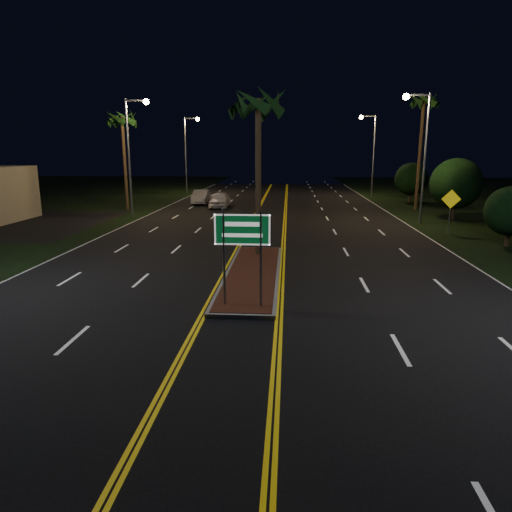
# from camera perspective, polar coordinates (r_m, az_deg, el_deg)

# --- Properties ---
(ground) EXTENTS (120.00, 120.00, 0.00)m
(ground) POSITION_cam_1_polar(r_m,az_deg,el_deg) (12.70, -2.94, -10.98)
(ground) COLOR black
(ground) RESTS_ON ground
(median_island) EXTENTS (2.25, 10.25, 0.17)m
(median_island) POSITION_cam_1_polar(r_m,az_deg,el_deg) (19.25, -0.43, -2.25)
(median_island) COLOR gray
(median_island) RESTS_ON ground
(highway_sign) EXTENTS (1.80, 0.08, 3.20)m
(highway_sign) POSITION_cam_1_polar(r_m,az_deg,el_deg) (14.64, -1.73, 2.17)
(highway_sign) COLOR gray
(highway_sign) RESTS_ON ground
(streetlight_left_mid) EXTENTS (1.91, 0.44, 9.00)m
(streetlight_left_mid) POSITION_cam_1_polar(r_m,az_deg,el_deg) (37.51, -15.14, 13.38)
(streetlight_left_mid) COLOR gray
(streetlight_left_mid) RESTS_ON ground
(streetlight_left_far) EXTENTS (1.91, 0.44, 9.00)m
(streetlight_left_far) POSITION_cam_1_polar(r_m,az_deg,el_deg) (56.81, -8.45, 13.44)
(streetlight_left_far) COLOR gray
(streetlight_left_far) RESTS_ON ground
(streetlight_right_mid) EXTENTS (1.91, 0.44, 9.00)m
(streetlight_right_mid) POSITION_cam_1_polar(r_m,az_deg,el_deg) (34.74, 19.87, 13.13)
(streetlight_right_mid) COLOR gray
(streetlight_right_mid) RESTS_ON ground
(streetlight_right_far) EXTENTS (1.91, 0.44, 9.00)m
(streetlight_right_far) POSITION_cam_1_polar(r_m,az_deg,el_deg) (54.29, 14.15, 13.21)
(streetlight_right_far) COLOR gray
(streetlight_right_far) RESTS_ON ground
(palm_median) EXTENTS (2.40, 2.40, 8.30)m
(palm_median) POSITION_cam_1_polar(r_m,az_deg,el_deg) (22.16, 0.28, 18.52)
(palm_median) COLOR #382819
(palm_median) RESTS_ON ground
(palm_left_far) EXTENTS (2.40, 2.40, 8.80)m
(palm_left_far) POSITION_cam_1_polar(r_m,az_deg,el_deg) (42.08, -16.42, 16.08)
(palm_left_far) COLOR #382819
(palm_left_far) RESTS_ON ground
(palm_right_far) EXTENTS (2.40, 2.40, 10.30)m
(palm_right_far) POSITION_cam_1_polar(r_m,az_deg,el_deg) (43.21, 20.24, 17.59)
(palm_right_far) COLOR #382819
(palm_right_far) RESTS_ON ground
(shrub_near) EXTENTS (2.70, 2.70, 3.30)m
(shrub_near) POSITION_cam_1_polar(r_m,az_deg,el_deg) (28.39, 29.23, 4.90)
(shrub_near) COLOR #382819
(shrub_near) RESTS_ON ground
(shrub_mid) EXTENTS (3.78, 3.78, 4.62)m
(shrub_mid) POSITION_cam_1_polar(r_m,az_deg,el_deg) (37.74, 23.72, 8.28)
(shrub_mid) COLOR #382819
(shrub_mid) RESTS_ON ground
(shrub_far) EXTENTS (3.24, 3.24, 3.96)m
(shrub_far) POSITION_cam_1_polar(r_m,az_deg,el_deg) (49.17, 18.83, 9.09)
(shrub_far) COLOR #382819
(shrub_far) RESTS_ON ground
(car_near) EXTENTS (2.15, 4.99, 1.66)m
(car_near) POSITION_cam_1_polar(r_m,az_deg,el_deg) (42.56, -4.55, 7.19)
(car_near) COLOR silver
(car_near) RESTS_ON ground
(car_far) EXTENTS (2.19, 4.79, 1.57)m
(car_far) POSITION_cam_1_polar(r_m,az_deg,el_deg) (45.73, -6.90, 7.49)
(car_far) COLOR #B1B2BB
(car_far) RESTS_ON ground
(warning_sign) EXTENTS (1.17, 0.11, 2.80)m
(warning_sign) POSITION_cam_1_polar(r_m,az_deg,el_deg) (31.08, 23.15, 5.89)
(warning_sign) COLOR gray
(warning_sign) RESTS_ON ground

